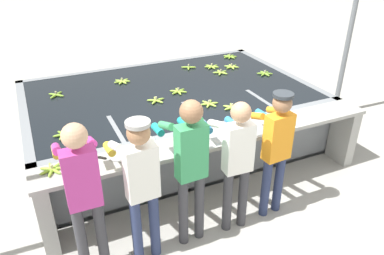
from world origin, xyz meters
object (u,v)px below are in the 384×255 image
object	(u,v)px
banana_bunch_floating_0	(221,72)
banana_bunch_floating_2	(232,67)
banana_bunch_floating_9	(189,67)
worker_2	(190,160)
banana_bunch_floating_8	(212,67)
banana_bunch_floating_7	(178,91)
support_post_right	(350,31)
banana_bunch_floating_10	(232,107)
banana_bunch_floating_3	(230,57)
banana_bunch_floating_11	(64,134)
knife_1	(108,159)
worker_1	(141,179)
banana_bunch_floating_4	(156,100)
banana_bunch_floating_1	(209,104)
banana_bunch_floating_12	(122,81)
knife_0	(275,121)
worker_0	(83,187)
worker_3	(236,156)
banana_bunch_ledge_0	(52,169)
banana_bunch_floating_6	(56,95)
worker_4	(275,143)
banana_bunch_floating_5	(265,73)

from	to	relation	value
banana_bunch_floating_0	banana_bunch_floating_2	bearing A→B (deg)	30.03
banana_bunch_floating_9	worker_2	bearing A→B (deg)	-114.04
worker_2	banana_bunch_floating_8	world-z (taller)	worker_2
banana_bunch_floating_7	support_post_right	world-z (taller)	support_post_right
banana_bunch_floating_10	banana_bunch_floating_3	bearing A→B (deg)	60.89
banana_bunch_floating_11	knife_1	distance (m)	0.85
worker_1	banana_bunch_floating_4	bearing A→B (deg)	66.13
banana_bunch_floating_9	banana_bunch_floating_10	world-z (taller)	same
banana_bunch_floating_1	banana_bunch_floating_12	xyz separation A→B (m)	(-0.91, 1.42, -0.00)
banana_bunch_floating_7	knife_0	size ratio (longest dim) A/B	0.98
worker_0	banana_bunch_floating_4	size ratio (longest dim) A/B	6.31
banana_bunch_floating_0	banana_bunch_floating_1	bearing A→B (deg)	-125.70
worker_0	banana_bunch_floating_12	world-z (taller)	worker_0
banana_bunch_floating_2	knife_1	world-z (taller)	banana_bunch_floating_2
worker_3	banana_bunch_ledge_0	size ratio (longest dim) A/B	5.87
banana_bunch_floating_10	banana_bunch_floating_12	world-z (taller)	same
knife_0	knife_1	size ratio (longest dim) A/B	1.04
worker_0	banana_bunch_floating_4	distance (m)	2.33
banana_bunch_floating_6	knife_1	world-z (taller)	banana_bunch_floating_6
worker_0	worker_2	size ratio (longest dim) A/B	0.99
banana_bunch_floating_11	worker_4	bearing A→B (deg)	-31.66
worker_4	support_post_right	size ratio (longest dim) A/B	0.51
banana_bunch_floating_6	worker_2	bearing A→B (deg)	-69.30
worker_0	banana_bunch_floating_7	world-z (taller)	worker_0
worker_3	banana_bunch_floating_10	xyz separation A→B (m)	(0.65, 1.21, -0.05)
banana_bunch_floating_4	worker_4	bearing A→B (deg)	-66.79
banana_bunch_floating_8	knife_0	bearing A→B (deg)	-96.47
banana_bunch_floating_4	banana_bunch_floating_5	distance (m)	2.17
worker_3	worker_4	bearing A→B (deg)	4.00
worker_3	banana_bunch_floating_12	xyz separation A→B (m)	(-0.50, 2.89, -0.05)
worker_2	banana_bunch_floating_8	distance (m)	3.41
worker_0	knife_0	world-z (taller)	worker_0
banana_bunch_floating_9	banana_bunch_floating_12	distance (m)	1.32
banana_bunch_floating_1	support_post_right	world-z (taller)	support_post_right
worker_0	worker_1	bearing A→B (deg)	-7.11
worker_2	banana_bunch_floating_1	world-z (taller)	worker_2
banana_bunch_floating_2	banana_bunch_floating_9	world-z (taller)	same
worker_3	banana_bunch_floating_2	bearing A→B (deg)	60.84
banana_bunch_floating_2	banana_bunch_floating_7	size ratio (longest dim) A/B	1.00
knife_1	worker_4	bearing A→B (deg)	-17.63
worker_2	banana_bunch_floating_9	size ratio (longest dim) A/B	6.57
worker_3	worker_2	bearing A→B (deg)	177.79
banana_bunch_floating_9	banana_bunch_floating_11	size ratio (longest dim) A/B	0.95
banana_bunch_floating_5	worker_4	bearing A→B (deg)	-121.92
worker_2	banana_bunch_floating_12	world-z (taller)	worker_2
banana_bunch_floating_5	banana_bunch_ledge_0	world-z (taller)	banana_bunch_ledge_0
worker_1	banana_bunch_floating_4	xyz separation A→B (m)	(0.85, 1.92, -0.08)
banana_bunch_floating_12	support_post_right	size ratio (longest dim) A/B	0.09
banana_bunch_floating_1	banana_bunch_floating_11	xyz separation A→B (m)	(-2.06, -0.07, 0.00)
banana_bunch_floating_3	banana_bunch_floating_9	world-z (taller)	same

